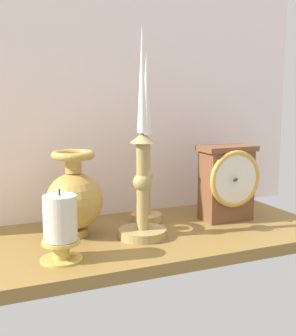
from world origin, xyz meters
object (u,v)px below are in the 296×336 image
at_px(candlestick_tall_left, 142,180).
at_px(candlestick_tall_center, 146,159).
at_px(pillar_candle_front, 60,227).
at_px(brass_vase_bulbous, 74,198).
at_px(mantel_clock, 228,182).

xyz_separation_m(candlestick_tall_left, candlestick_tall_center, (0.06, 0.11, 0.03)).
bearing_deg(pillar_candle_front, brass_vase_bulbous, 65.09).
relative_size(candlestick_tall_left, candlestick_tall_center, 1.11).
height_order(mantel_clock, pillar_candle_front, mantel_clock).
distance_m(candlestick_tall_left, candlestick_tall_center, 0.12).
bearing_deg(mantel_clock, brass_vase_bulbous, 176.13).
relative_size(candlestick_tall_center, brass_vase_bulbous, 2.14).
height_order(mantel_clock, brass_vase_bulbous, brass_vase_bulbous).
bearing_deg(candlestick_tall_left, mantel_clock, 10.09).
bearing_deg(pillar_candle_front, mantel_clock, 13.92).
height_order(candlestick_tall_center, brass_vase_bulbous, candlestick_tall_center).
bearing_deg(mantel_clock, candlestick_tall_left, -169.91).
height_order(candlestick_tall_left, candlestick_tall_center, candlestick_tall_left).
xyz_separation_m(mantel_clock, candlestick_tall_center, (-0.18, 0.07, 0.06)).
xyz_separation_m(mantel_clock, brass_vase_bulbous, (-0.36, 0.02, -0.01)).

